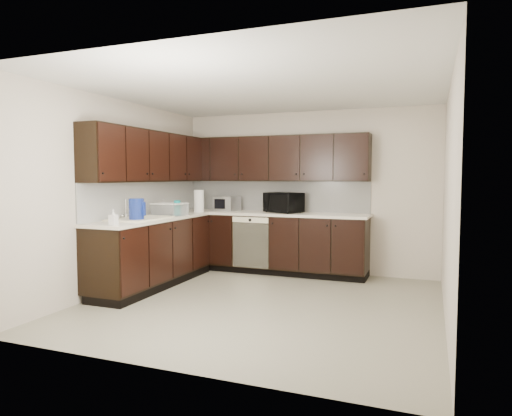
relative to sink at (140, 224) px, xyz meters
The scene contains 20 objects.
floor 1.90m from the sink, ahead, with size 4.00×4.00×0.00m, color gray.
ceiling 2.33m from the sink, ahead, with size 4.00×4.00×0.00m, color white.
wall_back 2.65m from the sink, 50.13° to the left, with size 4.00×0.02×2.50m, color beige.
wall_left 0.49m from the sink, behind, with size 0.02×4.00×2.50m, color beige.
wall_right 3.70m from the sink, ahead, with size 0.02×4.00×2.50m, color beige.
wall_front 2.63m from the sink, 49.77° to the right, with size 4.00×0.02×2.50m, color beige.
lower_cabinets 1.39m from the sink, 58.99° to the left, with size 3.00×2.80×0.90m.
countertop 1.31m from the sink, 59.01° to the left, with size 3.03×2.83×0.04m.
backsplash 1.44m from the sink, 70.83° to the left, with size 3.00×2.80×0.48m.
upper_cabinets 1.61m from the sink, 64.56° to the left, with size 3.00×2.80×0.70m.
dishwasher 1.76m from the sink, 55.40° to the left, with size 0.58×0.04×0.78m.
sink is the anchor object (origin of this frame).
microwave 2.24m from the sink, 51.38° to the left, with size 0.55×0.37×0.30m, color black.
soap_bottle_a 0.72m from the sink, 78.97° to the right, with size 0.08×0.08×0.18m, color gray.
soap_bottle_b 0.93m from the sink, 102.44° to the left, with size 0.08×0.08×0.22m, color gray.
toaster_oven 1.81m from the sink, 75.76° to the left, with size 0.37×0.28×0.24m, color silver.
storage_bin 0.69m from the sink, 86.96° to the left, with size 0.43×0.32×0.17m, color white.
blue_pitcher 0.29m from the sink, 64.03° to the right, with size 0.19×0.19×0.28m, color #102A9A.
teal_tumbler 0.75m from the sink, 79.69° to the left, with size 0.10×0.10×0.21m, color #0C8A8A.
paper_towel_roll 1.39m from the sink, 84.24° to the left, with size 0.16×0.16×0.34m, color white.
Camera 1 is at (1.84, -4.95, 1.50)m, focal length 32.00 mm.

